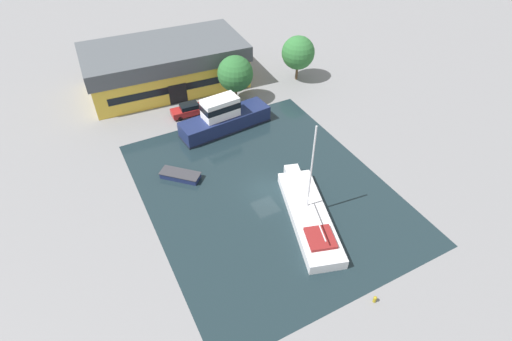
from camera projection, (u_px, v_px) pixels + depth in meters
The scene contains 10 objects.
ground_plane at pixel (266, 190), 40.85m from camera, with size 440.00×440.00×0.00m, color slate.
water_canal at pixel (266, 190), 40.85m from camera, with size 23.27×28.58×0.01m, color #19282D.
warehouse_building at pixel (166, 65), 55.48m from camera, with size 22.24×12.53×6.00m.
quay_tree_near_building at pixel (235, 74), 51.23m from camera, with size 4.63×4.63×6.46m.
quay_tree_by_water at pixel (298, 53), 56.07m from camera, with size 4.66×4.66×6.43m.
parked_car at pixel (189, 110), 50.91m from camera, with size 4.44×1.98×1.61m.
sailboat_moored at pixel (309, 215), 37.41m from camera, with size 6.68×13.13×10.16m.
motor_cruiser at pixel (224, 118), 48.11m from camera, with size 11.55×4.16×4.31m.
small_dinghy at pixel (180, 175), 42.05m from camera, with size 4.15×4.09×0.67m.
mooring_bollard at pixel (375, 299), 31.05m from camera, with size 0.28×0.28×0.66m.
Camera 1 is at (-14.60, -25.75, 28.24)m, focal length 28.00 mm.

